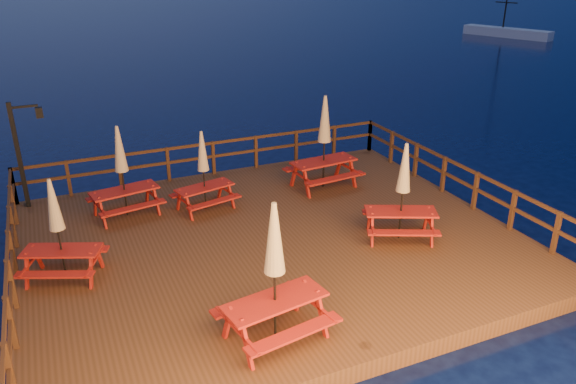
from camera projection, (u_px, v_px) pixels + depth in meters
name	position (u px, v px, depth m)	size (l,w,h in m)	color
ground	(271.00, 252.00, 14.29)	(500.00, 500.00, 0.00)	black
deck	(271.00, 245.00, 14.22)	(12.00, 10.00, 0.40)	#4B2F18
deck_piles	(271.00, 262.00, 14.41)	(11.44, 9.44, 1.40)	#3A2612
railing	(246.00, 185.00, 15.33)	(11.80, 9.75, 1.10)	#3A2612
lamp_post	(23.00, 145.00, 15.25)	(0.85, 0.18, 3.00)	black
sailboat	(507.00, 33.00, 50.26)	(4.06, 7.80, 11.64)	silver
picnic_table_0	(275.00, 271.00, 9.94)	(2.16, 1.88, 2.76)	maroon
picnic_table_1	(57.00, 228.00, 11.93)	(2.04, 1.88, 2.35)	maroon
picnic_table_2	(203.00, 170.00, 15.27)	(1.84, 1.63, 2.27)	maroon
picnic_table_3	(122.00, 170.00, 14.84)	(2.00, 1.74, 2.53)	maroon
picnic_table_4	(324.00, 141.00, 16.66)	(2.13, 1.81, 2.83)	maroon
picnic_table_5	(403.00, 190.00, 13.64)	(2.19, 2.04, 2.50)	maroon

